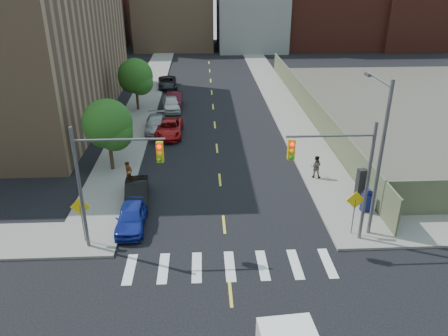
{
  "coord_description": "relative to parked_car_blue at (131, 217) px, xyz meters",
  "views": [
    {
      "loc": [
        -1.11,
        -14.17,
        14.03
      ],
      "look_at": [
        0.19,
        11.7,
        2.0
      ],
      "focal_mm": 35.0,
      "sensor_mm": 36.0,
      "label": 1
    }
  ],
  "objects": [
    {
      "name": "sidewalk_ne",
      "position": [
        13.18,
        33.48,
        -0.62
      ],
      "size": [
        3.5,
        73.0,
        0.15
      ],
      "primitive_type": "cube",
      "color": "gray",
      "rests_on": "ground"
    },
    {
      "name": "parked_car_white",
      "position": [
        0.97,
        22.82,
        0.07
      ],
      "size": [
        2.23,
        4.65,
        1.53
      ],
      "primitive_type": "imported",
      "rotation": [
        0.0,
        0.0,
        0.09
      ],
      "color": "silver",
      "rests_on": "ground"
    },
    {
      "name": "parked_car_black",
      "position": [
        -0.07,
        2.96,
        -0.01
      ],
      "size": [
        1.83,
        4.26,
        1.37
      ],
      "primitive_type": "imported",
      "rotation": [
        0.0,
        0.0,
        0.09
      ],
      "color": "black",
      "rests_on": "ground"
    },
    {
      "name": "tree_west_far",
      "position": [
        -2.57,
        23.02,
        2.78
      ],
      "size": [
        3.66,
        3.64,
        5.52
      ],
      "color": "#332114",
      "rests_on": "ground"
    },
    {
      "name": "bg_bldg_west",
      "position": [
        -16.57,
        61.98,
        5.31
      ],
      "size": [
        14.0,
        18.0,
        12.0
      ],
      "primitive_type": "cube",
      "color": "#592319",
      "rests_on": "ground"
    },
    {
      "name": "bg_bldg_east",
      "position": [
        27.43,
        63.98,
        7.31
      ],
      "size": [
        18.0,
        18.0,
        16.0
      ],
      "primitive_type": "cube",
      "color": "#592319",
      "rests_on": "ground"
    },
    {
      "name": "mailbox",
      "position": [
        14.31,
        0.89,
        0.18
      ],
      "size": [
        0.67,
        0.56,
        1.48
      ],
      "rotation": [
        0.0,
        0.0,
        0.16
      ],
      "color": "#0F145A",
      "rests_on": "sidewalk_ne"
    },
    {
      "name": "signal_nw",
      "position": [
        -0.56,
        -2.02,
        3.83
      ],
      "size": [
        4.59,
        0.3,
        7.0
      ],
      "color": "#59595E",
      "rests_on": "ground"
    },
    {
      "name": "warn_sign_nw",
      "position": [
        -2.37,
        -1.52,
        1.3
      ],
      "size": [
        1.06,
        0.06,
        2.83
      ],
      "color": "#59595E",
      "rests_on": "ground"
    },
    {
      "name": "bg_bldg_midwest",
      "position": [
        -0.57,
        63.98,
        6.81
      ],
      "size": [
        14.0,
        16.0,
        15.0
      ],
      "primitive_type": "cube",
      "color": "#8C6B4C",
      "rests_on": "ground"
    },
    {
      "name": "parked_car_blue",
      "position": [
        0.0,
        0.0,
        0.0
      ],
      "size": [
        1.67,
        4.08,
        1.39
      ],
      "primitive_type": "imported",
      "rotation": [
        0.0,
        0.0,
        0.01
      ],
      "color": "#1B2B96",
      "rests_on": "ground"
    },
    {
      "name": "parked_car_grey",
      "position": [
        -0.07,
        32.42,
        -0.0
      ],
      "size": [
        2.72,
        5.15,
        1.38
      ],
      "primitive_type": "imported",
      "rotation": [
        0.0,
        0.0,
        0.09
      ],
      "color": "black",
      "rests_on": "ground"
    },
    {
      "name": "ground",
      "position": [
        5.43,
        -8.02,
        -0.69
      ],
      "size": [
        160.0,
        160.0,
        0.0
      ],
      "primitive_type": "plane",
      "color": "black",
      "rests_on": "ground"
    },
    {
      "name": "warn_sign_ne",
      "position": [
        12.63,
        -1.52,
        1.3
      ],
      "size": [
        1.06,
        0.06,
        2.83
      ],
      "color": "#59595E",
      "rests_on": "ground"
    },
    {
      "name": "signal_ne",
      "position": [
        11.41,
        -2.02,
        3.83
      ],
      "size": [
        4.59,
        0.3,
        7.0
      ],
      "color": "#59595E",
      "rests_on": "ground"
    },
    {
      "name": "parked_car_maroon",
      "position": [
        1.23,
        24.05,
        0.09
      ],
      "size": [
        1.68,
        4.75,
        1.56
      ],
      "primitive_type": "imported",
      "rotation": [
        0.0,
        0.0,
        -0.01
      ],
      "color": "#3F0C15",
      "rests_on": "ground"
    },
    {
      "name": "streetlight_ne",
      "position": [
        13.63,
        -1.12,
        4.53
      ],
      "size": [
        0.25,
        3.7,
        9.0
      ],
      "color": "#59595E",
      "rests_on": "ground"
    },
    {
      "name": "bg_bldg_center",
      "position": [
        13.43,
        61.98,
        4.31
      ],
      "size": [
        12.0,
        16.0,
        10.0
      ],
      "primitive_type": "cube",
      "color": "gray",
      "rests_on": "ground"
    },
    {
      "name": "sidewalk_nw",
      "position": [
        -2.32,
        33.48,
        -0.62
      ],
      "size": [
        3.5,
        73.0,
        0.15
      ],
      "primitive_type": "cube",
      "color": "gray",
      "rests_on": "ground"
    },
    {
      "name": "pedestrian_east",
      "position": [
        12.31,
        5.79,
        0.28
      ],
      "size": [
        0.96,
        0.84,
        1.65
      ],
      "primitive_type": "imported",
      "rotation": [
        0.0,
        0.0,
        2.83
      ],
      "color": "gray",
      "rests_on": "sidewalk_ne"
    },
    {
      "name": "tree_west_near",
      "position": [
        -2.57,
        8.02,
        2.78
      ],
      "size": [
        3.66,
        3.64,
        5.52
      ],
      "color": "#332114",
      "rests_on": "ground"
    },
    {
      "name": "parked_car_silver",
      "position": [
        -0.07,
        16.37,
        -0.0
      ],
      "size": [
        2.16,
        4.85,
        1.38
      ],
      "primitive_type": "imported",
      "rotation": [
        0.0,
        0.0,
        0.05
      ],
      "color": "#9A9DA1",
      "rests_on": "ground"
    },
    {
      "name": "pedestrian_west",
      "position": [
        -0.87,
        5.1,
        0.35
      ],
      "size": [
        0.66,
        0.77,
        1.79
      ],
      "primitive_type": "imported",
      "rotation": [
        0.0,
        0.0,
        1.14
      ],
      "color": "gray",
      "rests_on": "sidewalk_nw"
    },
    {
      "name": "warn_sign_midwest",
      "position": [
        -2.37,
        11.98,
        1.3
      ],
      "size": [
        1.06,
        0.06,
        2.83
      ],
      "color": "#59595E",
      "rests_on": "ground"
    },
    {
      "name": "payphone",
      "position": [
        14.63,
        3.01,
        0.38
      ],
      "size": [
        0.61,
        0.53,
        1.85
      ],
      "primitive_type": "cube",
      "rotation": [
        0.0,
        0.0,
        0.16
      ],
      "color": "black",
      "rests_on": "sidewalk_ne"
    },
    {
      "name": "fence_north",
      "position": [
        15.03,
        19.98,
        0.56
      ],
      "size": [
        0.12,
        44.0,
        2.5
      ],
      "primitive_type": "cube",
      "color": "#585D41",
      "rests_on": "ground"
    },
    {
      "name": "parked_car_red",
      "position": [
        1.23,
        15.24,
        0.0
      ],
      "size": [
        2.37,
        5.05,
        1.4
      ],
      "primitive_type": "imported",
      "rotation": [
        0.0,
        0.0,
        -0.01
      ],
      "color": "#A31012",
      "rests_on": "ground"
    }
  ]
}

